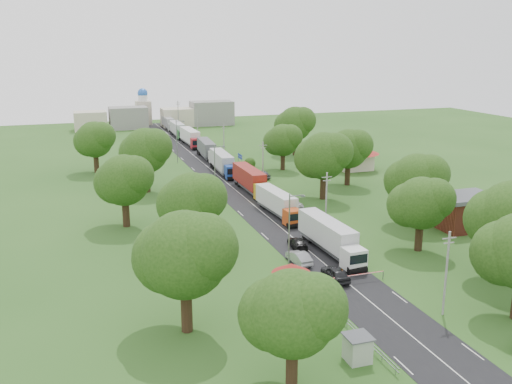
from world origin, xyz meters
name	(u,v)px	position (x,y,z in m)	size (l,w,h in m)	color
ground	(274,222)	(0.00, 0.00, 0.00)	(260.00, 260.00, 0.00)	#27521B
road	(237,191)	(0.00, 20.00, 0.00)	(8.00, 200.00, 0.04)	black
boom_barrier	(338,278)	(-1.36, -25.00, 0.89)	(9.22, 0.35, 1.18)	slate
guard_booth	(291,274)	(-7.20, -25.00, 2.16)	(4.40, 4.40, 3.45)	beige
kiosk	(358,348)	(-7.00, -40.00, 1.23)	(2.30, 2.30, 2.41)	#99A593
guard_rail	(351,331)	(-5.00, -35.00, 0.00)	(0.10, 17.00, 1.70)	slate
info_sign	(240,159)	(5.20, 35.00, 3.00)	(0.12, 3.10, 4.10)	slate
pole_0	(446,272)	(5.50, -35.00, 4.68)	(1.60, 0.24, 9.00)	gray
pole_1	(326,201)	(5.50, -7.00, 4.68)	(1.60, 0.24, 9.00)	gray
pole_2	(263,164)	(5.50, 21.00, 4.68)	(1.60, 0.24, 9.00)	gray
pole_3	(224,141)	(5.50, 49.00, 4.68)	(1.60, 0.24, 9.00)	gray
pole_4	(197,125)	(5.50, 77.00, 4.68)	(1.60, 0.24, 9.00)	gray
pole_5	(178,114)	(5.50, 105.00, 4.68)	(1.60, 0.24, 9.00)	gray
lamp_0	(290,230)	(-5.35, -20.00, 5.55)	(2.03, 0.22, 10.00)	slate
lamp_1	(216,170)	(-5.35, 15.00, 5.55)	(2.03, 0.22, 10.00)	slate
lamp_2	(177,139)	(-5.35, 50.00, 5.55)	(2.03, 0.22, 10.00)	slate
tree_2	(421,203)	(13.99, -17.86, 6.60)	(8.00, 8.00, 10.10)	#382616
tree_3	(416,178)	(19.99, -7.84, 7.22)	(8.80, 8.80, 11.07)	#382616
tree_4	(323,156)	(12.99, 10.17, 7.85)	(9.60, 9.60, 12.05)	#382616
tree_5	(348,149)	(21.99, 18.16, 7.22)	(8.80, 8.80, 11.07)	#382616
tree_6	(283,140)	(14.99, 35.14, 6.60)	(8.00, 8.00, 10.10)	#382616
tree_7	(295,124)	(23.99, 50.17, 7.85)	(9.60, 9.60, 12.05)	#382616
tree_8	(292,313)	(-14.01, -41.86, 6.60)	(8.00, 8.00, 10.10)	#382616
tree_9	(184,254)	(-20.01, -29.83, 7.85)	(9.60, 9.60, 12.05)	#382616
tree_10	(191,202)	(-15.01, -9.84, 7.22)	(8.80, 8.80, 11.07)	#382616
tree_11	(124,180)	(-22.01, 5.16, 7.22)	(8.80, 8.80, 11.07)	#382616
tree_12	(145,150)	(-16.01, 25.17, 7.85)	(9.60, 9.60, 12.05)	#382616
tree_13	(95,139)	(-24.01, 45.16, 7.22)	(8.80, 8.80, 11.07)	#382616
house_brick	(465,211)	(26.00, -12.00, 2.65)	(8.60, 6.60, 5.20)	maroon
house_cream	(355,153)	(30.00, 30.00, 3.64)	(10.08, 10.08, 5.80)	beige
distant_town	(161,117)	(0.68, 110.00, 3.49)	(52.00, 8.00, 8.00)	gray
church	(143,109)	(-4.00, 118.00, 5.39)	(5.00, 5.00, 12.30)	beige
truck_0	(330,237)	(2.33, -15.10, 2.25)	(3.09, 15.33, 4.24)	white
truck_1	(278,203)	(1.82, 2.91, 2.06)	(3.18, 14.09, 3.89)	#BD4215
truck_2	(251,180)	(2.32, 18.73, 2.30)	(2.75, 15.61, 4.33)	gold
truck_3	(223,163)	(1.66, 35.95, 2.26)	(3.15, 15.44, 4.27)	#193D99
truck_4	(207,149)	(2.36, 52.67, 2.22)	(3.37, 15.19, 4.19)	#B3B3B3
truck_5	(191,137)	(2.36, 71.76, 2.28)	(3.05, 15.56, 4.31)	maroon
truck_6	(178,129)	(1.96, 87.94, 2.19)	(2.55, 14.87, 4.13)	#25652C
truck_7	(168,123)	(2.09, 104.33, 1.99)	(2.35, 13.53, 3.75)	#A9A9A9
car_lane_front	(335,274)	(-1.00, -23.50, 0.83)	(1.97, 4.90, 1.67)	black
car_lane_mid	(299,258)	(-3.00, -17.27, 0.78)	(1.66, 4.75, 1.57)	gray
car_lane_rear	(298,243)	(-1.00, -12.00, 0.70)	(1.95, 4.80, 1.39)	black
car_verge_near	(292,204)	(5.50, 6.11, 0.82)	(2.73, 5.91, 1.64)	#B4B4B4
car_verge_far	(262,174)	(8.00, 28.69, 0.82)	(1.94, 4.83, 1.65)	#585A60
pedestrian_near	(342,276)	(-0.63, -24.50, 0.87)	(0.63, 0.42, 1.74)	gray
pedestrian_booth	(307,279)	(-4.80, -24.03, 0.94)	(0.91, 0.71, 1.87)	gray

